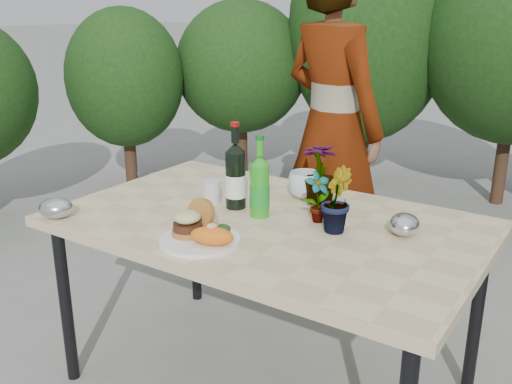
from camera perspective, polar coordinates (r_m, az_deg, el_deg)
The scene contains 18 objects.
ground at distance 2.55m, azimuth 1.05°, elevation -18.62°, with size 80.00×80.00×0.00m, color slate.
patio_table at distance 2.21m, azimuth 1.15°, elevation -4.08°, with size 1.60×1.00×0.75m.
shrub_hedge at distance 3.39m, azimuth 21.51°, elevation 10.70°, with size 6.89×5.21×2.29m.
dinner_plate at distance 1.98m, azimuth -5.61°, elevation -4.82°, with size 0.28×0.28×0.01m, color white.
burger_stack at distance 2.01m, azimuth -6.54°, elevation -2.91°, with size 0.11×0.16×0.11m.
sweet_potato at distance 1.91m, azimuth -4.43°, elevation -4.41°, with size 0.15×0.08×0.06m, color orange.
grilled_veg at distance 2.03m, azimuth -3.60°, elevation -3.57°, with size 0.08×0.05×0.03m.
wine_bottle at distance 2.27m, azimuth -2.06°, elevation 1.53°, with size 0.08×0.08×0.35m.
sparkling_water at distance 2.18m, azimuth 0.37°, elevation 0.47°, with size 0.08×0.08×0.32m.
plastic_cup at distance 2.35m, azimuth -4.44°, elevation -0.00°, with size 0.07×0.07×0.10m, color silver.
seedling_left at distance 2.14m, azimuth 6.18°, elevation -0.53°, with size 0.10×0.07×0.20m, color #25521C.
seedling_mid at distance 2.06m, azimuth 7.95°, elevation -0.78°, with size 0.13×0.10×0.24m, color #29551D.
seedling_right at distance 2.35m, azimuth 6.41°, elevation 1.93°, with size 0.14×0.14×0.25m, color #1E551D.
blue_bowl at distance 2.42m, azimuth 4.95°, elevation 0.70°, with size 0.14×0.14×0.11m, color silver.
foil_packet_left at distance 2.32m, azimuth -19.38°, elevation -1.54°, with size 0.13×0.11×0.08m, color #B2B5B9.
foil_packet_right at distance 2.09m, azimuth 14.63°, elevation -3.16°, with size 0.13×0.11×0.08m, color #B7B9BE.
person at distance 3.11m, azimuth 7.61°, elevation 6.45°, with size 0.66×0.43×1.81m, color #A86E54.
terracotta_pot at distance 4.71m, azimuth -0.22°, elevation 0.15°, with size 0.17×0.17×0.14m.
Camera 1 is at (1.09, -1.73, 1.53)m, focal length 40.00 mm.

